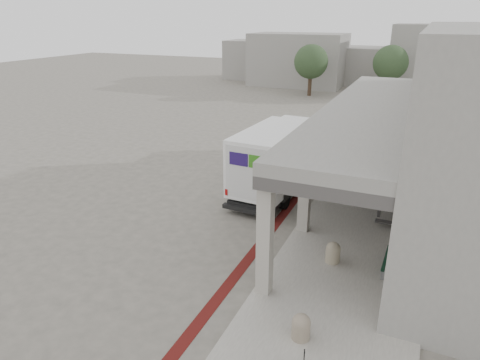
% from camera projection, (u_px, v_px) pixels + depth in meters
% --- Properties ---
extents(ground, '(120.00, 120.00, 0.00)m').
position_uv_depth(ground, '(244.00, 227.00, 15.77)').
color(ground, '#615B53').
rests_on(ground, ground).
extents(bike_lane_stripe, '(0.35, 40.00, 0.01)m').
position_uv_depth(bike_lane_stripe, '(286.00, 211.00, 17.11)').
color(bike_lane_stripe, '#4F120F').
rests_on(bike_lane_stripe, ground).
extents(sidewalk, '(4.40, 28.00, 0.12)m').
position_uv_depth(sidewalk, '(354.00, 248.00, 14.26)').
color(sidewalk, gray).
rests_on(sidewalk, ground).
extents(transit_building, '(7.60, 17.00, 7.00)m').
position_uv_depth(transit_building, '(461.00, 128.00, 15.85)').
color(transit_building, gray).
rests_on(transit_building, ground).
extents(distant_backdrop, '(28.00, 10.00, 6.50)m').
position_uv_depth(distant_backdrop, '(349.00, 60.00, 46.54)').
color(distant_backdrop, gray).
rests_on(distant_backdrop, ground).
extents(tree_left, '(3.20, 3.20, 4.80)m').
position_uv_depth(tree_left, '(311.00, 62.00, 40.43)').
color(tree_left, '#38281C').
rests_on(tree_left, ground).
extents(tree_mid, '(3.20, 3.20, 4.80)m').
position_uv_depth(tree_mid, '(391.00, 63.00, 39.53)').
color(tree_mid, '#38281C').
rests_on(tree_mid, ground).
extents(fedex_truck, '(2.57, 7.00, 2.93)m').
position_uv_depth(fedex_truck, '(281.00, 156.00, 18.70)').
color(fedex_truck, black).
rests_on(fedex_truck, ground).
extents(bench, '(0.39, 1.61, 0.38)m').
position_uv_depth(bench, '(390.00, 261.00, 12.89)').
color(bench, gray).
rests_on(bench, sidewalk).
extents(bollard_near, '(0.44, 0.44, 0.67)m').
position_uv_depth(bollard_near, '(301.00, 326.00, 10.10)').
color(bollard_near, gray).
rests_on(bollard_near, sidewalk).
extents(bollard_far, '(0.45, 0.45, 0.67)m').
position_uv_depth(bollard_far, '(333.00, 252.00, 13.25)').
color(bollard_far, gray).
rests_on(bollard_far, sidewalk).
extents(utility_cabinet, '(0.47, 0.59, 0.92)m').
position_uv_depth(utility_cabinet, '(397.00, 199.00, 16.81)').
color(utility_cabinet, slate).
rests_on(utility_cabinet, sidewalk).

